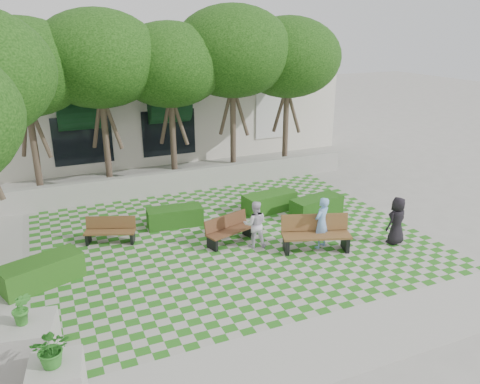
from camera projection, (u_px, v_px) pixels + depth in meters
name	position (u px, v px, depth m)	size (l,w,h in m)	color
ground	(245.00, 253.00, 14.19)	(90.00, 90.00, 0.00)	gray
lawn	(232.00, 240.00, 15.05)	(12.00, 12.00, 0.00)	#2B721E
sidewalk_south	(332.00, 344.00, 10.13)	(16.00, 2.00, 0.01)	#9E9B93
retaining_wall	(184.00, 180.00, 19.40)	(15.00, 0.36, 0.90)	#9E9B93
bench_east	(316.00, 234.00, 14.23)	(2.18, 1.31, 1.09)	brown
bench_mid	(229.00, 230.00, 14.76)	(1.74, 1.02, 0.87)	#4E2E1A
bench_west	(110.00, 231.00, 14.76)	(1.64, 1.04, 0.82)	brown
hedge_east	(317.00, 206.00, 16.89)	(1.94, 0.78, 0.68)	#1A4612
hedge_midright	(269.00, 202.00, 17.27)	(1.98, 0.79, 0.69)	#1E4E14
hedge_midleft	(175.00, 217.00, 16.03)	(1.86, 0.75, 0.65)	#1B4813
hedge_west	(42.00, 272.00, 12.36)	(2.07, 0.83, 0.72)	#1F4E14
planter_front	(56.00, 377.00, 8.26)	(1.03, 1.03, 1.64)	#9E9B93
planter_back	(28.00, 344.00, 9.22)	(1.25, 1.25, 1.76)	#9E9B93
person_blue	(322.00, 223.00, 14.29)	(0.60, 0.39, 1.64)	#7AA7DF
person_dark	(397.00, 221.00, 14.58)	(0.75, 0.49, 1.53)	black
person_white	(255.00, 224.00, 14.37)	(0.73, 0.57, 1.50)	silver
tree_row	(131.00, 64.00, 16.89)	(17.70, 13.40, 7.41)	#47382B
building	(157.00, 102.00, 25.86)	(18.00, 8.92, 5.15)	beige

